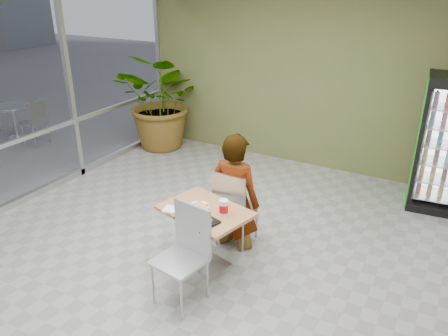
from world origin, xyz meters
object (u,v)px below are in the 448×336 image
Objects in this scene: chair_near at (186,246)px; cafeteria_tray at (197,220)px; dining_table at (206,226)px; soda_cup at (224,208)px; chair_far at (233,203)px; potted_plant at (164,101)px; seated_woman at (235,202)px.

chair_near reaches higher than cafeteria_tray.
soda_cup is (0.23, -0.00, 0.30)m from dining_table.
cafeteria_tray reaches higher than dining_table.
cafeteria_tray is (-0.18, -0.25, -0.07)m from soda_cup.
potted_plant is at bearing -39.89° from chair_far.
chair_far is 0.96× the size of chair_near.
chair_near is at bearing 93.02° from chair_far.
soda_cup is 0.32m from cafeteria_tray.
chair_near is (0.04, -1.07, 0.02)m from chair_far.
chair_far reaches higher than dining_table.
potted_plant is at bearing 133.04° from dining_table.
dining_table is 4.02m from potted_plant.
potted_plant is at bearing 131.27° from cafeteria_tray.
potted_plant reaches higher than seated_woman.
cafeteria_tray is (0.01, -0.80, 0.18)m from chair_far.
seated_woman is 0.67m from soda_cup.
soda_cup is at bearing 107.40° from seated_woman.
chair_near reaches higher than chair_far.
soda_cup reaches higher than cafeteria_tray.
chair_near is at bearing 92.84° from seated_woman.
soda_cup is 0.10× the size of potted_plant.
seated_woman is 0.87m from cafeteria_tray.
chair_far is at bearing -40.56° from potted_plant.
cafeteria_tray is at bearing 105.81° from chair_near.
seated_woman reaches higher than cafeteria_tray.
dining_table is at bearing 103.01° from cafeteria_tray.
seated_woman is (0.00, 0.06, -0.00)m from chair_far.
soda_cup is (0.18, -0.54, 0.25)m from chair_far.
chair_near is 0.59× the size of seated_woman.
chair_near is 5.89× the size of soda_cup.
chair_near is 0.59m from soda_cup.
chair_near is at bearing -79.62° from dining_table.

